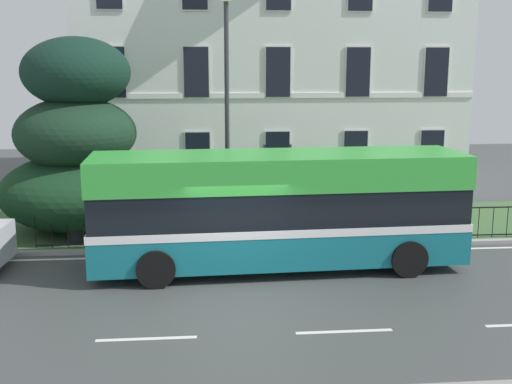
# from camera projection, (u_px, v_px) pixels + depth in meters

# --- Properties ---
(ground_plane) EXTENTS (60.00, 56.00, 0.18)m
(ground_plane) POSITION_uv_depth(u_px,v_px,m) (238.00, 288.00, 15.18)
(ground_plane) COLOR #414545
(georgian_townhouse) EXTENTS (15.89, 10.53, 12.25)m
(georgian_townhouse) POSITION_uv_depth(u_px,v_px,m) (265.00, 45.00, 28.46)
(georgian_townhouse) COLOR white
(georgian_townhouse) RESTS_ON ground_plane
(iron_verge_railing) EXTENTS (15.64, 0.04, 0.97)m
(iron_verge_railing) POSITION_uv_depth(u_px,v_px,m) (302.00, 226.00, 18.57)
(iron_verge_railing) COLOR black
(iron_verge_railing) RESTS_ON ground_plane
(evergreen_tree) EXTENTS (5.28, 5.28, 6.15)m
(evergreen_tree) POSITION_uv_depth(u_px,v_px,m) (80.00, 154.00, 19.80)
(evergreen_tree) COLOR #423328
(evergreen_tree) RESTS_ON ground_plane
(single_decker_bus) EXTENTS (9.85, 2.89, 3.09)m
(single_decker_bus) POSITION_uv_depth(u_px,v_px,m) (279.00, 209.00, 16.34)
(single_decker_bus) COLOR #166D7B
(single_decker_bus) RESTS_ON ground_plane
(street_lamp_post) EXTENTS (0.36, 0.24, 7.42)m
(street_lamp_post) POSITION_uv_depth(u_px,v_px,m) (227.00, 99.00, 18.73)
(street_lamp_post) COLOR #333338
(street_lamp_post) RESTS_ON ground_plane
(litter_bin) EXTENTS (0.45, 0.45, 1.03)m
(litter_bin) POSITION_uv_depth(u_px,v_px,m) (76.00, 226.00, 18.52)
(litter_bin) COLOR black
(litter_bin) RESTS_ON ground_plane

